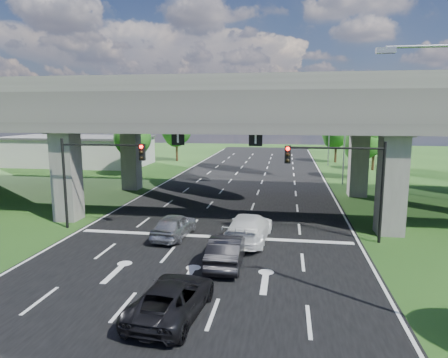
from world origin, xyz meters
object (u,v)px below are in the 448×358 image
(signal_left, at_px, (94,167))
(streetlight_beyond, at_px, (327,125))
(car_silver, at_px, (174,226))
(car_trailing, at_px, (172,298))
(signal_right, at_px, (345,172))
(car_dark, at_px, (227,250))
(streetlight_far, at_px, (341,130))
(car_white, at_px, (249,228))

(signal_left, height_order, streetlight_beyond, streetlight_beyond)
(car_silver, bearing_deg, signal_left, -4.61)
(signal_left, relative_size, streetlight_beyond, 0.60)
(car_trailing, bearing_deg, signal_right, -120.53)
(signal_right, distance_m, streetlight_beyond, 36.17)
(streetlight_beyond, bearing_deg, car_dark, -101.76)
(signal_left, bearing_deg, streetlight_far, 48.22)
(signal_right, height_order, car_dark, signal_right)
(signal_left, xyz_separation_m, car_trailing, (8.13, -10.27, -3.47))
(signal_right, relative_size, car_silver, 1.37)
(signal_right, bearing_deg, signal_left, 180.00)
(signal_right, xyz_separation_m, streetlight_beyond, (2.27, 36.06, 1.66))
(car_silver, bearing_deg, car_dark, 139.29)
(car_white, bearing_deg, car_dark, 84.28)
(signal_right, distance_m, signal_left, 15.65)
(car_silver, distance_m, car_trailing, 9.68)
(streetlight_far, xyz_separation_m, streetlight_beyond, (0.00, 16.00, 0.00))
(signal_right, distance_m, streetlight_far, 20.25)
(streetlight_far, relative_size, streetlight_beyond, 1.00)
(car_dark, height_order, car_white, car_white)
(car_dark, bearing_deg, signal_right, -143.01)
(streetlight_far, bearing_deg, signal_left, -131.78)
(streetlight_far, bearing_deg, car_dark, -108.86)
(signal_right, relative_size, car_trailing, 1.22)
(streetlight_far, bearing_deg, streetlight_beyond, 90.00)
(streetlight_beyond, relative_size, car_trailing, 2.03)
(signal_right, distance_m, car_trailing, 13.20)
(car_silver, bearing_deg, streetlight_beyond, -103.45)
(car_dark, bearing_deg, car_trailing, 75.63)
(signal_left, height_order, streetlight_far, streetlight_far)
(streetlight_beyond, xyz_separation_m, car_silver, (-12.38, -37.00, -5.07))
(signal_right, xyz_separation_m, car_trailing, (-7.52, -10.27, -3.47))
(car_silver, bearing_deg, signal_right, -169.63)
(car_dark, bearing_deg, car_white, -101.65)
(signal_right, bearing_deg, car_trailing, -126.19)
(car_white, height_order, car_trailing, car_white)
(signal_right, height_order, car_trailing, signal_right)
(signal_left, distance_m, streetlight_beyond, 40.30)
(streetlight_beyond, relative_size, car_silver, 2.28)
(signal_left, bearing_deg, signal_right, 0.00)
(signal_right, height_order, car_white, signal_right)
(car_silver, bearing_deg, streetlight_far, -115.47)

